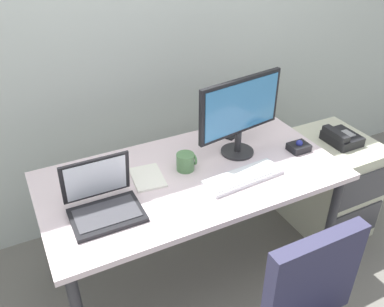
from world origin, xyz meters
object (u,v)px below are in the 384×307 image
object	(u,v)px
keyboard	(243,177)
paper_notepad	(148,177)
file_cabinet	(329,184)
desk_phone	(341,138)
monitor_main	(240,111)
laptop	(103,201)
cell_phone	(224,134)
trackball_mouse	(299,147)
coffee_mug	(186,162)

from	to	relation	value
keyboard	paper_notepad	xyz separation A→B (m)	(-0.42, 0.22, -0.01)
file_cabinet	desk_phone	bearing A→B (deg)	-116.78
file_cabinet	keyboard	size ratio (longest dim) A/B	1.53
monitor_main	laptop	size ratio (longest dim) A/B	1.65
desk_phone	keyboard	distance (m)	0.79
keyboard	cell_phone	bearing A→B (deg)	71.60
file_cabinet	trackball_mouse	size ratio (longest dim) A/B	5.82
coffee_mug	trackball_mouse	bearing A→B (deg)	-10.21
keyboard	laptop	world-z (taller)	laptop
keyboard	trackball_mouse	size ratio (longest dim) A/B	3.80
file_cabinet	keyboard	distance (m)	0.89
desk_phone	coffee_mug	bearing A→B (deg)	175.26
file_cabinet	keyboard	xyz separation A→B (m)	(-0.78, -0.14, 0.40)
paper_notepad	desk_phone	bearing A→B (deg)	-4.52
keyboard	file_cabinet	bearing A→B (deg)	10.22
desk_phone	paper_notepad	world-z (taller)	desk_phone
keyboard	coffee_mug	world-z (taller)	coffee_mug
monitor_main	trackball_mouse	distance (m)	0.41
cell_phone	monitor_main	bearing A→B (deg)	-127.82
trackball_mouse	paper_notepad	world-z (taller)	trackball_mouse
keyboard	desk_phone	bearing A→B (deg)	9.14
laptop	paper_notepad	bearing A→B (deg)	28.86
desk_phone	trackball_mouse	distance (m)	0.36
desk_phone	cell_phone	world-z (taller)	desk_phone
laptop	file_cabinet	bearing A→B (deg)	2.63
desk_phone	trackball_mouse	xyz separation A→B (m)	(-0.35, -0.03, 0.05)
desk_phone	cell_phone	distance (m)	0.70
coffee_mug	monitor_main	bearing A→B (deg)	3.10
laptop	trackball_mouse	distance (m)	1.11
monitor_main	file_cabinet	bearing A→B (deg)	-7.02
trackball_mouse	coffee_mug	size ratio (longest dim) A/B	1.08
laptop	cell_phone	xyz separation A→B (m)	(0.83, 0.35, -0.05)
laptop	cell_phone	world-z (taller)	laptop
keyboard	paper_notepad	size ratio (longest dim) A/B	2.01
paper_notepad	cell_phone	bearing A→B (deg)	20.00
cell_phone	file_cabinet	bearing A→B (deg)	-51.89
laptop	desk_phone	bearing A→B (deg)	2.00
monitor_main	keyboard	size ratio (longest dim) A/B	1.23
trackball_mouse	paper_notepad	bearing A→B (deg)	171.42
desk_phone	paper_notepad	size ratio (longest dim) A/B	0.96
keyboard	laptop	bearing A→B (deg)	173.89
trackball_mouse	laptop	bearing A→B (deg)	-179.05
monitor_main	laptop	world-z (taller)	monitor_main
paper_notepad	cell_phone	size ratio (longest dim) A/B	1.46
monitor_main	coffee_mug	bearing A→B (deg)	-176.90
coffee_mug	paper_notepad	xyz separation A→B (m)	(-0.21, 0.01, -0.04)
trackball_mouse	monitor_main	bearing A→B (deg)	157.13
cell_phone	coffee_mug	bearing A→B (deg)	-176.73
coffee_mug	desk_phone	bearing A→B (deg)	-4.74
monitor_main	paper_notepad	size ratio (longest dim) A/B	2.46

